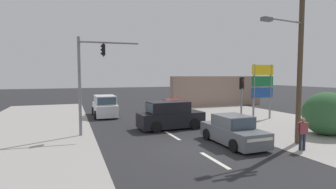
% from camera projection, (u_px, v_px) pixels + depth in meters
% --- Properties ---
extents(ground_plane, '(140.00, 140.00, 0.00)m').
position_uv_depth(ground_plane, '(194.00, 148.00, 13.24)').
color(ground_plane, '#28282B').
extents(lane_dash_near, '(0.20, 2.40, 0.01)m').
position_uv_depth(lane_dash_near, '(214.00, 160.00, 11.37)').
color(lane_dash_near, silver).
rests_on(lane_dash_near, ground).
extents(lane_dash_mid, '(0.20, 2.40, 0.01)m').
position_uv_depth(lane_dash_mid, '(172.00, 136.00, 16.04)').
color(lane_dash_mid, silver).
rests_on(lane_dash_mid, ground).
extents(lane_dash_far, '(0.20, 2.40, 0.01)m').
position_uv_depth(lane_dash_far, '(149.00, 122.00, 20.71)').
color(lane_dash_far, silver).
rests_on(lane_dash_far, ground).
extents(kerb_right_verge, '(10.00, 44.00, 0.02)m').
position_uv_depth(kerb_right_verge, '(298.00, 128.00, 18.24)').
color(kerb_right_verge, '#A39E99').
rests_on(kerb_right_verge, ground).
extents(kerb_left_verge, '(8.00, 40.00, 0.02)m').
position_uv_depth(kerb_left_verge, '(18.00, 144.00, 14.01)').
color(kerb_left_verge, '#A39E99').
rests_on(kerb_left_verge, ground).
extents(utility_pole_foreground_right, '(3.77, 0.66, 8.93)m').
position_uv_depth(utility_pole_foreground_right, '(299.00, 54.00, 13.74)').
color(utility_pole_foreground_right, '#4C3D2B').
rests_on(utility_pole_foreground_right, ground).
extents(traffic_signal_mast, '(3.69, 0.44, 6.00)m').
position_uv_depth(traffic_signal_mast, '(89.00, 73.00, 15.90)').
color(traffic_signal_mast, slate).
rests_on(traffic_signal_mast, ground).
extents(pedestal_signal_right_kerb, '(0.44, 0.30, 3.56)m').
position_uv_depth(pedestal_signal_right_kerb, '(242.00, 94.00, 18.37)').
color(pedestal_signal_right_kerb, slate).
rests_on(pedestal_signal_right_kerb, ground).
extents(shopping_plaza_sign, '(2.10, 0.16, 4.60)m').
position_uv_depth(shopping_plaza_sign, '(262.00, 84.00, 21.89)').
color(shopping_plaza_sign, slate).
rests_on(shopping_plaza_sign, ground).
extents(roadside_bush, '(3.12, 2.67, 2.67)m').
position_uv_depth(roadside_bush, '(329.00, 115.00, 16.10)').
color(roadside_bush, '#2D5B33').
rests_on(roadside_bush, ground).
extents(shopfront_wall_far, '(12.00, 1.00, 3.60)m').
position_uv_depth(shopfront_wall_far, '(217.00, 91.00, 31.89)').
color(shopfront_wall_far, gray).
rests_on(shopfront_wall_far, ground).
extents(suv_oncoming_near, '(4.61, 2.22, 1.90)m').
position_uv_depth(suv_oncoming_near, '(170.00, 116.00, 18.14)').
color(suv_oncoming_near, black).
rests_on(suv_oncoming_near, ground).
extents(suv_oncoming_mid, '(2.08, 4.55, 1.90)m').
position_uv_depth(suv_oncoming_mid, '(105.00, 107.00, 23.65)').
color(suv_oncoming_mid, silver).
rests_on(suv_oncoming_mid, ground).
extents(sedan_crossing_left, '(1.92, 4.25, 1.56)m').
position_uv_depth(sedan_crossing_left, '(233.00, 131.00, 14.02)').
color(sedan_crossing_left, slate).
rests_on(sedan_crossing_left, ground).
extents(hatchback_kerbside_parked, '(1.86, 3.68, 1.53)m').
position_uv_depth(hatchback_kerbside_parked, '(175.00, 109.00, 23.40)').
color(hatchback_kerbside_parked, maroon).
rests_on(hatchback_kerbside_parked, ground).
extents(pedestrian_at_kerb, '(0.54, 0.32, 1.63)m').
position_uv_depth(pedestrian_at_kerb, '(303.00, 132.00, 12.76)').
color(pedestrian_at_kerb, '#232838').
rests_on(pedestrian_at_kerb, ground).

